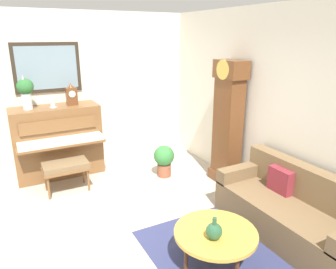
{
  "coord_description": "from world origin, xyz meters",
  "views": [
    {
      "loc": [
        3.26,
        -1.01,
        2.39
      ],
      "look_at": [
        -0.45,
        0.96,
        1.06
      ],
      "focal_mm": 33.68,
      "sensor_mm": 36.0,
      "label": 1
    }
  ],
  "objects_px": {
    "piano_bench": "(66,167)",
    "couch": "(292,211)",
    "green_jug": "(214,231)",
    "potted_plant": "(164,159)",
    "coffee_table": "(216,234)",
    "mantel_clock": "(72,95)",
    "grandfather_clock": "(227,126)",
    "teacup": "(53,106)",
    "flower_vase": "(26,90)",
    "piano": "(58,141)"
  },
  "relations": [
    {
      "from": "piano_bench",
      "to": "mantel_clock",
      "type": "distance_m",
      "value": 1.27
    },
    {
      "from": "coffee_table",
      "to": "teacup",
      "type": "height_order",
      "value": "teacup"
    },
    {
      "from": "flower_vase",
      "to": "teacup",
      "type": "relative_size",
      "value": 5.0
    },
    {
      "from": "couch",
      "to": "coffee_table",
      "type": "relative_size",
      "value": 2.16
    },
    {
      "from": "green_jug",
      "to": "potted_plant",
      "type": "relative_size",
      "value": 0.43
    },
    {
      "from": "couch",
      "to": "piano_bench",
      "type": "bearing_deg",
      "value": -137.91
    },
    {
      "from": "mantel_clock",
      "to": "piano",
      "type": "bearing_deg",
      "value": -90.48
    },
    {
      "from": "piano",
      "to": "piano_bench",
      "type": "xyz_separation_m",
      "value": [
        0.72,
        -0.03,
        -0.21
      ]
    },
    {
      "from": "teacup",
      "to": "piano_bench",
      "type": "bearing_deg",
      "value": -0.3
    },
    {
      "from": "mantel_clock",
      "to": "green_jug",
      "type": "relative_size",
      "value": 1.58
    },
    {
      "from": "grandfather_clock",
      "to": "coffee_table",
      "type": "relative_size",
      "value": 2.31
    },
    {
      "from": "flower_vase",
      "to": "couch",
      "type": "bearing_deg",
      "value": 39.33
    },
    {
      "from": "teacup",
      "to": "mantel_clock",
      "type": "bearing_deg",
      "value": 98.54
    },
    {
      "from": "flower_vase",
      "to": "teacup",
      "type": "height_order",
      "value": "flower_vase"
    },
    {
      "from": "coffee_table",
      "to": "green_jug",
      "type": "bearing_deg",
      "value": -45.38
    },
    {
      "from": "piano",
      "to": "grandfather_clock",
      "type": "bearing_deg",
      "value": 56.38
    },
    {
      "from": "couch",
      "to": "coffee_table",
      "type": "xyz_separation_m",
      "value": [
        0.03,
        -1.18,
        0.08
      ]
    },
    {
      "from": "piano",
      "to": "potted_plant",
      "type": "distance_m",
      "value": 1.88
    },
    {
      "from": "green_jug",
      "to": "potted_plant",
      "type": "distance_m",
      "value": 2.45
    },
    {
      "from": "piano",
      "to": "couch",
      "type": "bearing_deg",
      "value": 34.68
    },
    {
      "from": "grandfather_clock",
      "to": "potted_plant",
      "type": "xyz_separation_m",
      "value": [
        -0.66,
        -0.82,
        -0.64
      ]
    },
    {
      "from": "coffee_table",
      "to": "mantel_clock",
      "type": "relative_size",
      "value": 2.32
    },
    {
      "from": "teacup",
      "to": "potted_plant",
      "type": "bearing_deg",
      "value": 60.91
    },
    {
      "from": "piano_bench",
      "to": "green_jug",
      "type": "distance_m",
      "value": 2.76
    },
    {
      "from": "teacup",
      "to": "potted_plant",
      "type": "distance_m",
      "value": 2.07
    },
    {
      "from": "mantel_clock",
      "to": "potted_plant",
      "type": "bearing_deg",
      "value": 53.7
    },
    {
      "from": "piano_bench",
      "to": "potted_plant",
      "type": "bearing_deg",
      "value": 81.79
    },
    {
      "from": "piano",
      "to": "flower_vase",
      "type": "bearing_deg",
      "value": -89.71
    },
    {
      "from": "grandfather_clock",
      "to": "couch",
      "type": "bearing_deg",
      "value": -7.54
    },
    {
      "from": "piano_bench",
      "to": "coffee_table",
      "type": "bearing_deg",
      "value": 22.88
    },
    {
      "from": "piano_bench",
      "to": "couch",
      "type": "bearing_deg",
      "value": 42.09
    },
    {
      "from": "potted_plant",
      "to": "green_jug",
      "type": "bearing_deg",
      "value": -15.47
    },
    {
      "from": "mantel_clock",
      "to": "green_jug",
      "type": "bearing_deg",
      "value": 10.93
    },
    {
      "from": "couch",
      "to": "mantel_clock",
      "type": "xyz_separation_m",
      "value": [
        -3.19,
        -1.9,
        1.09
      ]
    },
    {
      "from": "grandfather_clock",
      "to": "flower_vase",
      "type": "xyz_separation_m",
      "value": [
        -1.6,
        -2.82,
        0.58
      ]
    },
    {
      "from": "couch",
      "to": "green_jug",
      "type": "height_order",
      "value": "couch"
    },
    {
      "from": "teacup",
      "to": "coffee_table",
      "type": "bearing_deg",
      "value": 18.38
    },
    {
      "from": "grandfather_clock",
      "to": "flower_vase",
      "type": "height_order",
      "value": "grandfather_clock"
    },
    {
      "from": "teacup",
      "to": "green_jug",
      "type": "xyz_separation_m",
      "value": [
        3.25,
        0.96,
        -0.75
      ]
    },
    {
      "from": "piano",
      "to": "teacup",
      "type": "distance_m",
      "value": 0.63
    },
    {
      "from": "piano_bench",
      "to": "flower_vase",
      "type": "bearing_deg",
      "value": -152.09
    },
    {
      "from": "coffee_table",
      "to": "mantel_clock",
      "type": "height_order",
      "value": "mantel_clock"
    },
    {
      "from": "piano",
      "to": "piano_bench",
      "type": "distance_m",
      "value": 0.75
    },
    {
      "from": "flower_vase",
      "to": "coffee_table",
      "type": "bearing_deg",
      "value": 24.03
    },
    {
      "from": "grandfather_clock",
      "to": "mantel_clock",
      "type": "bearing_deg",
      "value": -127.18
    },
    {
      "from": "potted_plant",
      "to": "piano_bench",
      "type": "bearing_deg",
      "value": -98.21
    },
    {
      "from": "grandfather_clock",
      "to": "couch",
      "type": "xyz_separation_m",
      "value": [
        1.58,
        -0.21,
        -0.65
      ]
    },
    {
      "from": "flower_vase",
      "to": "green_jug",
      "type": "height_order",
      "value": "flower_vase"
    },
    {
      "from": "piano_bench",
      "to": "coffee_table",
      "type": "distance_m",
      "value": 2.71
    },
    {
      "from": "piano",
      "to": "green_jug",
      "type": "distance_m",
      "value": 3.44
    }
  ]
}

